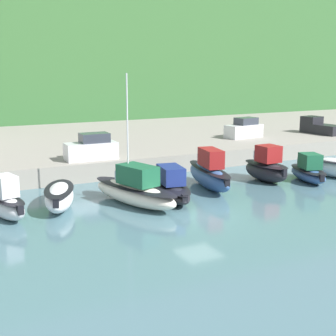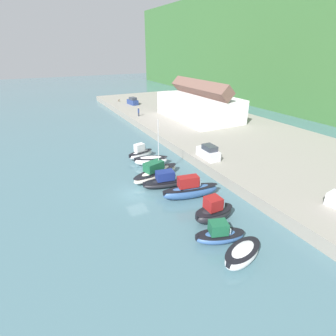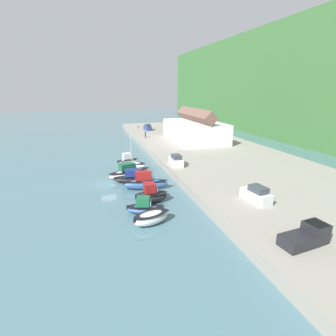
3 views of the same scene
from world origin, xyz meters
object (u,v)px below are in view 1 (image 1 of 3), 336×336
Objects in this scene: moored_boat_5 at (266,168)px; pickup_truck_0 at (318,126)px; moored_boat_6 at (308,171)px; moored_boat_7 at (335,167)px; moored_boat_2 at (135,190)px; moored_boat_3 at (170,186)px; moored_boat_1 at (59,196)px; parked_car_1 at (244,129)px; moored_boat_0 at (5,202)px; moored_boat_4 at (209,173)px; parked_car_2 at (92,148)px.

pickup_truck_0 is at bearing 33.93° from moored_boat_5.
moored_boat_6 reaches higher than moored_boat_7.
moored_boat_2 is 1.20× the size of moored_boat_3.
moored_boat_1 is 22.68m from moored_boat_7.
moored_boat_3 is 20.83m from parked_car_1.
moored_boat_2 is 1.63× the size of moored_boat_6.
moored_boat_7 is at bearing 168.69° from parked_car_1.
moored_boat_3 is (7.44, -0.97, 0.01)m from moored_boat_1.
moored_boat_2 reaches higher than moored_boat_7.
moored_boat_0 is 0.68× the size of moored_boat_3.
moored_boat_0 is 0.92× the size of moored_boat_6.
moored_boat_6 is 1.06× the size of moored_boat_7.
moored_boat_4 is 10.07m from parked_car_2.
moored_boat_4 is 1.42× the size of moored_boat_6.
moored_boat_2 reaches higher than moored_boat_1.
parked_car_1 is (6.84, 12.32, 1.35)m from moored_boat_5.
moored_boat_5 is 0.88× the size of moored_boat_6.
moored_boat_3 is 15.20m from moored_boat_7.
moored_boat_3 is at bearing -160.90° from pickup_truck_0.
moored_boat_5 is 6.21m from moored_boat_7.
parked_car_2 is at bearing 73.21° from moored_boat_2.
pickup_truck_0 is (9.68, -1.14, -0.10)m from parked_car_1.
parked_car_1 is (18.78, 13.63, 1.44)m from moored_boat_2.
moored_boat_3 is at bearing -160.99° from parked_car_2.
pickup_truck_0 reaches higher than moored_boat_5.
moored_boat_5 reaches higher than moored_boat_6.
moored_boat_3 is 1.36× the size of moored_boat_6.
moored_boat_7 is 13.86m from parked_car_1.
moored_boat_1 is 1.22× the size of moored_boat_5.
moored_boat_6 is at bearing -142.89° from pickup_truck_0.
moored_boat_2 reaches higher than moored_boat_6.
moored_boat_1 is 4.84m from moored_boat_2.
moored_boat_0 is 10.81m from moored_boat_3.
parked_car_1 is 9.75m from pickup_truck_0.
moored_boat_1 is 1.33× the size of parked_car_2.
moored_boat_3 is (2.79, 0.38, -0.17)m from moored_boat_2.
pickup_truck_0 is (21.71, 10.92, 1.21)m from moored_boat_4.
moored_boat_7 reaches higher than moored_boat_1.
moored_boat_2 is at bearing 2.45° from moored_boat_1.
parked_car_2 reaches higher than moored_boat_6.
moored_boat_2 reaches higher than parked_car_2.
moored_boat_3 is at bearing 11.23° from moored_boat_1.
moored_boat_0 is at bearing 107.31° from parked_car_1.
moored_boat_0 is 29.66m from parked_car_1.
moored_boat_4 reaches higher than moored_boat_3.
moored_boat_3 is 9.18m from parked_car_2.
parked_car_2 reaches higher than moored_boat_7.
pickup_truck_0 is (28.39, 3.50, -0.10)m from parked_car_2.
moored_boat_3 reaches higher than moored_boat_7.
moored_boat_6 is at bearing 165.30° from moored_boat_7.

